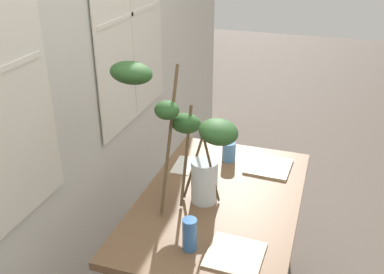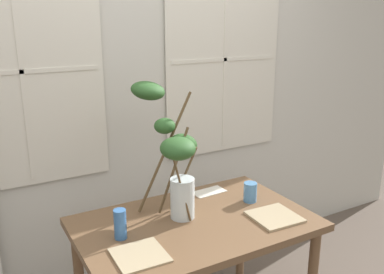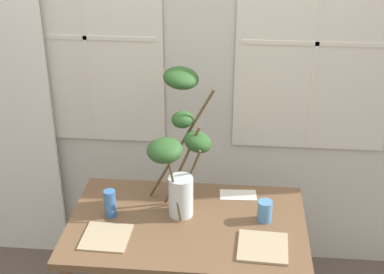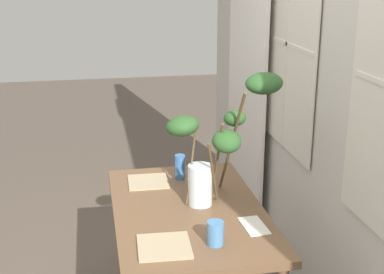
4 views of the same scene
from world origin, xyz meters
name	(u,v)px [view 2 (image 2 of 4)]	position (x,y,z in m)	size (l,w,h in m)	color
back_wall_with_windows	(132,93)	(0.00, 0.81, 1.31)	(5.17, 0.14, 2.61)	beige
dining_table	(195,237)	(0.00, 0.00, 0.67)	(1.20, 0.76, 0.77)	brown
vase_with_branches	(171,148)	(-0.05, 0.17, 1.13)	(0.38, 0.65, 0.69)	silver
drinking_glass_blue_left	(120,224)	(-0.40, 0.02, 0.84)	(0.06, 0.06, 0.15)	#386BAD
drinking_glass_blue_right	(250,192)	(0.39, 0.05, 0.83)	(0.08, 0.08, 0.11)	#4C84BC
plate_square_left	(140,255)	(-0.38, -0.16, 0.77)	(0.23, 0.23, 0.01)	tan
plate_square_right	(275,217)	(0.38, -0.18, 0.78)	(0.23, 0.23, 0.01)	tan
napkin_folded	(209,192)	(0.25, 0.27, 0.77)	(0.20, 0.10, 0.00)	silver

